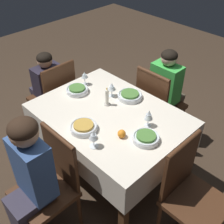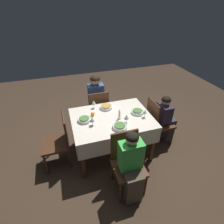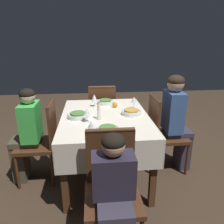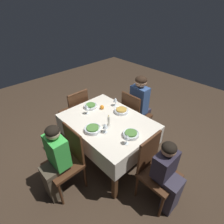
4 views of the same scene
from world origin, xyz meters
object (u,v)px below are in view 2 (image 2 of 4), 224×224
object	(u,v)px
dining_table	(112,122)
orange_fruit	(93,114)
chair_south	(98,109)
wine_glass_east	(92,119)
chair_north	(127,160)
bowl_south	(106,107)
wine_glass_north	(126,117)
bowl_north	(120,126)
chair_east	(59,139)
wine_glass_south	(94,103)
person_adult_denim	(96,98)
candle_centerpiece	(119,115)
chair_west	(157,121)
bowl_east	(84,120)
bowl_west	(137,112)
person_child_dark	(166,117)
wine_glass_west	(145,112)
person_child_green	(132,165)

from	to	relation	value
dining_table	orange_fruit	world-z (taller)	orange_fruit
chair_south	wine_glass_east	world-z (taller)	chair_south
chair_north	bowl_south	bearing A→B (deg)	90.89
wine_glass_north	bowl_north	bearing A→B (deg)	35.49
chair_east	orange_fruit	world-z (taller)	chair_east
orange_fruit	wine_glass_south	bearing A→B (deg)	-108.04
person_adult_denim	candle_centerpiece	xyz separation A→B (m)	(-0.18, 0.93, 0.16)
chair_east	candle_centerpiece	distance (m)	1.03
chair_west	bowl_east	xyz separation A→B (m)	(1.31, -0.05, 0.28)
bowl_north	wine_glass_south	bearing A→B (deg)	-69.60
chair_north	bowl_west	bearing A→B (deg)	57.29
person_child_dark	wine_glass_west	distance (m)	0.63
chair_east	bowl_east	xyz separation A→B (m)	(-0.43, -0.03, 0.28)
chair_north	person_adult_denim	world-z (taller)	person_adult_denim
wine_glass_south	wine_glass_north	bearing A→B (deg)	124.48
chair_west	bowl_south	distance (m)	0.97
chair_west	person_child_green	distance (m)	1.22
chair_east	wine_glass_west	bearing A→B (deg)	83.29
person_child_dark	bowl_south	distance (m)	1.12
person_child_green	wine_glass_west	world-z (taller)	person_child_green
wine_glass_north	candle_centerpiece	world-z (taller)	candle_centerpiece
bowl_west	candle_centerpiece	bearing A→B (deg)	10.59
bowl_north	wine_glass_west	bearing A→B (deg)	-163.23
chair_west	wine_glass_east	distance (m)	1.26
bowl_south	dining_table	bearing A→B (deg)	92.09
person_child_green	wine_glass_north	distance (m)	0.74
bowl_west	chair_south	bearing A→B (deg)	-53.58
chair_north	chair_west	bearing A→B (deg)	38.73
bowl_south	orange_fruit	distance (m)	0.31
wine_glass_west	wine_glass_north	bearing A→B (deg)	7.40
wine_glass_south	bowl_west	bearing A→B (deg)	150.69
dining_table	candle_centerpiece	world-z (taller)	candle_centerpiece
dining_table	person_adult_denim	size ratio (longest dim) A/B	1.10
wine_glass_north	bowl_west	bearing A→B (deg)	-145.65
wine_glass_south	chair_east	bearing A→B (deg)	28.35
chair_north	person_adult_denim	size ratio (longest dim) A/B	0.78
chair_north	chair_east	bearing A→B (deg)	140.83
bowl_north	bowl_west	bearing A→B (deg)	-145.26
wine_glass_north	chair_south	bearing A→B (deg)	-74.69
chair_north	person_adult_denim	xyz separation A→B (m)	(0.08, -1.55, 0.16)
chair_north	wine_glass_east	xyz separation A→B (m)	(0.34, -0.59, 0.36)
person_adult_denim	bowl_west	world-z (taller)	person_adult_denim
dining_table	bowl_south	distance (m)	0.32
person_adult_denim	chair_south	bearing A→B (deg)	90.00
bowl_west	wine_glass_north	size ratio (longest dim) A/B	1.48
chair_west	chair_north	distance (m)	1.10
bowl_north	wine_glass_north	bearing A→B (deg)	-144.51
chair_north	bowl_south	size ratio (longest dim) A/B	4.16
dining_table	bowl_east	size ratio (longest dim) A/B	6.20
bowl_east	wine_glass_north	bearing A→B (deg)	159.25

